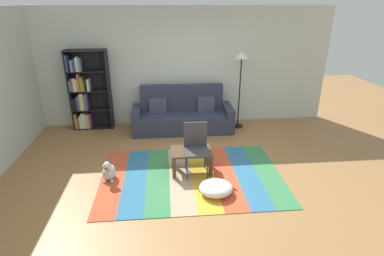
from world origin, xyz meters
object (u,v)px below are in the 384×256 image
object	(u,v)px
bookshelf	(85,93)
dog	(109,171)
standing_lamp	(241,65)
coffee_table	(191,154)
folding_chair	(196,144)
pouf	(216,188)
tv_remote	(189,152)
couch	(183,115)

from	to	relation	value
bookshelf	dog	distance (m)	2.58
standing_lamp	coffee_table	bearing A→B (deg)	-123.04
standing_lamp	folding_chair	size ratio (longest dim) A/B	1.96
bookshelf	dog	bearing A→B (deg)	-70.68
pouf	standing_lamp	world-z (taller)	standing_lamp
standing_lamp	tv_remote	xyz separation A→B (m)	(-1.33, -2.04, -1.04)
couch	bookshelf	size ratio (longest dim) A/B	1.25
couch	dog	size ratio (longest dim) A/B	5.69
pouf	folding_chair	xyz separation A→B (m)	(-0.24, 0.69, 0.43)
folding_chair	bookshelf	bearing A→B (deg)	156.02
couch	dog	xyz separation A→B (m)	(-1.36, -2.07, -0.18)
dog	couch	bearing A→B (deg)	56.56
couch	coffee_table	distance (m)	1.93
couch	folding_chair	distance (m)	1.95
pouf	tv_remote	bearing A→B (deg)	120.27
coffee_table	pouf	distance (m)	0.81
bookshelf	dog	xyz separation A→B (m)	(0.82, -2.35, -0.70)
bookshelf	dog	size ratio (longest dim) A/B	4.55
coffee_table	folding_chair	bearing A→B (deg)	-6.15
bookshelf	pouf	xyz separation A→B (m)	(2.54, -2.91, -0.75)
coffee_table	dog	xyz separation A→B (m)	(-1.40, -0.14, -0.18)
dog	tv_remote	xyz separation A→B (m)	(1.35, 0.07, 0.27)
standing_lamp	folding_chair	world-z (taller)	standing_lamp
couch	pouf	xyz separation A→B (m)	(0.35, -2.63, -0.23)
standing_lamp	tv_remote	bearing A→B (deg)	-123.22
couch	bookshelf	distance (m)	2.27
dog	folding_chair	bearing A→B (deg)	5.00
bookshelf	pouf	distance (m)	3.94
bookshelf	folding_chair	distance (m)	3.21
coffee_table	tv_remote	xyz separation A→B (m)	(-0.05, -0.07, 0.09)
pouf	tv_remote	world-z (taller)	tv_remote
pouf	standing_lamp	xyz separation A→B (m)	(0.96, 2.67, 1.36)
bookshelf	tv_remote	size ratio (longest dim) A/B	12.07
coffee_table	standing_lamp	distance (m)	2.61
bookshelf	pouf	world-z (taller)	bookshelf
couch	folding_chair	world-z (taller)	couch
coffee_table	standing_lamp	world-z (taller)	standing_lamp
coffee_table	dog	world-z (taller)	coffee_table
bookshelf	tv_remote	world-z (taller)	bookshelf
dog	pouf	bearing A→B (deg)	-18.24
pouf	coffee_table	bearing A→B (deg)	114.34
coffee_table	pouf	bearing A→B (deg)	-65.66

